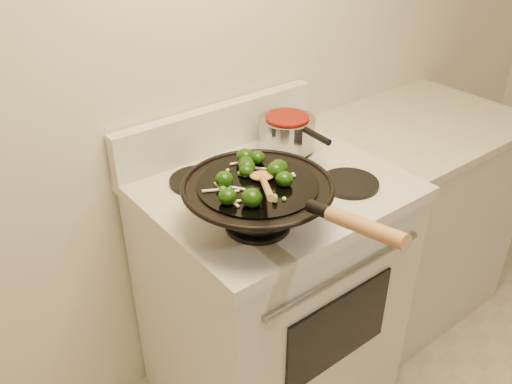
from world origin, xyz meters
TOP-DOWN VIEW (x-y plane):
  - stove at (-0.23, 1.17)m, footprint 0.78×0.67m
  - counter_unit at (0.52, 1.20)m, footprint 0.85×0.62m
  - wok at (-0.41, 1.01)m, footprint 0.41×0.67m
  - stirfry at (-0.41, 1.04)m, footprint 0.25×0.25m
  - wooden_spoon at (-0.43, 0.97)m, footprint 0.20×0.26m
  - saucepan at (-0.05, 1.32)m, footprint 0.19×0.31m

SIDE VIEW (x-z plane):
  - counter_unit at x=0.52m, z-range 0.00..0.91m
  - stove at x=-0.23m, z-range -0.07..1.01m
  - saucepan at x=-0.05m, z-range 0.93..1.05m
  - wok at x=-0.41m, z-range 0.89..1.11m
  - stirfry at x=-0.41m, z-range 1.05..1.10m
  - wooden_spoon at x=-0.43m, z-range 1.04..1.15m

